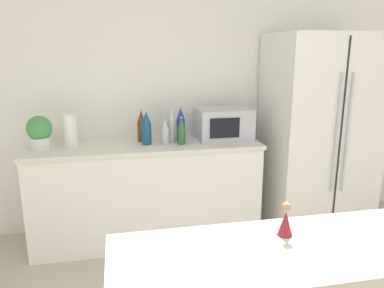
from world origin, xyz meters
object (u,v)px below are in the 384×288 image
at_px(back_bottle_2, 172,125).
at_px(back_bottle_0, 165,132).
at_px(microwave, 224,124).
at_px(back_bottle_4, 181,131).
at_px(paper_towel_roll, 70,131).
at_px(back_bottle_5, 146,128).
at_px(potted_plant, 40,132).
at_px(back_bottle_1, 181,124).
at_px(back_bottle_3, 141,126).
at_px(wise_man_figurine_blue, 286,221).
at_px(refrigerator, 317,135).
at_px(back_bottle_6, 172,126).

bearing_deg(back_bottle_2, back_bottle_0, -138.88).
xyz_separation_m(microwave, back_bottle_4, (-0.41, -0.11, -0.03)).
relative_size(microwave, back_bottle_4, 2.03).
height_order(paper_towel_roll, back_bottle_5, back_bottle_5).
relative_size(potted_plant, back_bottle_1, 0.89).
distance_m(back_bottle_3, back_bottle_4, 0.37).
bearing_deg(microwave, back_bottle_2, -176.80).
height_order(back_bottle_0, back_bottle_2, back_bottle_2).
distance_m(paper_towel_roll, back_bottle_0, 0.79).
height_order(back_bottle_4, back_bottle_5, back_bottle_5).
distance_m(potted_plant, wise_man_figurine_blue, 2.31).
xyz_separation_m(refrigerator, back_bottle_3, (-1.62, 0.16, 0.12)).
height_order(potted_plant, back_bottle_1, back_bottle_1).
bearing_deg(back_bottle_0, potted_plant, 178.18).
relative_size(back_bottle_0, back_bottle_6, 0.87).
distance_m(back_bottle_2, back_bottle_6, 0.11).
height_order(microwave, back_bottle_0, microwave).
bearing_deg(potted_plant, back_bottle_6, 6.64).
bearing_deg(back_bottle_1, microwave, -1.62).
height_order(back_bottle_3, back_bottle_5, back_bottle_5).
bearing_deg(back_bottle_6, potted_plant, -173.36).
bearing_deg(back_bottle_2, back_bottle_3, 162.13).
distance_m(back_bottle_2, back_bottle_4, 0.12).
distance_m(potted_plant, microwave, 1.57).
relative_size(back_bottle_0, back_bottle_3, 0.80).
distance_m(refrigerator, microwave, 0.90).
relative_size(potted_plant, back_bottle_4, 1.17).
bearing_deg(back_bottle_4, back_bottle_6, 107.07).
height_order(paper_towel_roll, back_bottle_2, back_bottle_2).
height_order(microwave, back_bottle_4, microwave).
height_order(refrigerator, back_bottle_6, refrigerator).
bearing_deg(refrigerator, back_bottle_4, -179.57).
bearing_deg(back_bottle_1, paper_towel_roll, -179.13).
bearing_deg(microwave, back_bottle_3, 175.61).
xyz_separation_m(paper_towel_roll, wise_man_figurine_blue, (1.00, -2.00, 0.03)).
bearing_deg(wise_man_figurine_blue, paper_towel_roll, 116.44).
bearing_deg(microwave, wise_man_figurine_blue, -99.61).
relative_size(refrigerator, back_bottle_4, 7.78).
height_order(refrigerator, back_bottle_3, refrigerator).
distance_m(back_bottle_5, wise_man_figurine_blue, 1.98).
distance_m(paper_towel_roll, back_bottle_5, 0.64).
bearing_deg(back_bottle_0, back_bottle_6, 63.35).
height_order(potted_plant, wise_man_figurine_blue, potted_plant).
height_order(refrigerator, microwave, refrigerator).
distance_m(back_bottle_2, back_bottle_5, 0.23).
distance_m(paper_towel_roll, wise_man_figurine_blue, 2.24).
xyz_separation_m(paper_towel_roll, back_bottle_1, (0.94, 0.01, 0.01)).
relative_size(potted_plant, back_bottle_0, 1.21).
bearing_deg(potted_plant, back_bottle_4, -2.96).
bearing_deg(back_bottle_2, wise_man_figurine_blue, -85.98).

